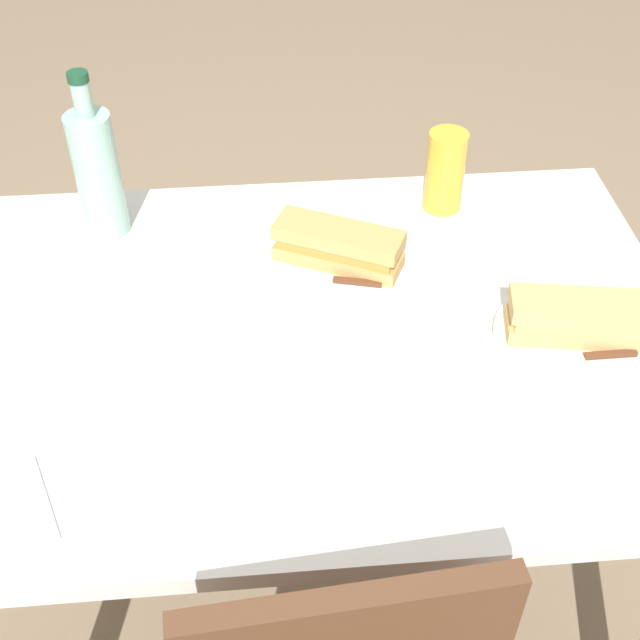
{
  "coord_description": "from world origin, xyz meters",
  "views": [
    {
      "loc": [
        0.08,
        0.96,
        1.67
      ],
      "look_at": [
        0.0,
        0.0,
        0.79
      ],
      "focal_mm": 47.35,
      "sensor_mm": 36.0,
      "label": 1
    }
  ],
  "objects_px": {
    "plate_far": "(571,338)",
    "baguette_sandwich_far": "(576,318)",
    "dining_table": "(320,383)",
    "beer_glass": "(445,171)",
    "knife_far": "(585,357)",
    "baguette_sandwich_near": "(338,246)",
    "water_bottle": "(97,171)",
    "plate_near": "(338,265)",
    "knife_near": "(334,280)",
    "olive_bowl": "(420,357)"
  },
  "relations": [
    {
      "from": "baguette_sandwich_near",
      "to": "plate_far",
      "type": "relative_size",
      "value": 0.94
    },
    {
      "from": "baguette_sandwich_near",
      "to": "water_bottle",
      "type": "distance_m",
      "value": 0.43
    },
    {
      "from": "dining_table",
      "to": "baguette_sandwich_near",
      "type": "xyz_separation_m",
      "value": [
        -0.04,
        -0.15,
        0.17
      ]
    },
    {
      "from": "dining_table",
      "to": "knife_far",
      "type": "height_order",
      "value": "knife_far"
    },
    {
      "from": "beer_glass",
      "to": "baguette_sandwich_far",
      "type": "bearing_deg",
      "value": 108.71
    },
    {
      "from": "plate_far",
      "to": "beer_glass",
      "type": "distance_m",
      "value": 0.4
    },
    {
      "from": "plate_far",
      "to": "baguette_sandwich_far",
      "type": "distance_m",
      "value": 0.04
    },
    {
      "from": "dining_table",
      "to": "baguette_sandwich_far",
      "type": "relative_size",
      "value": 5.5
    },
    {
      "from": "knife_near",
      "to": "beer_glass",
      "type": "distance_m",
      "value": 0.32
    },
    {
      "from": "baguette_sandwich_near",
      "to": "knife_near",
      "type": "xyz_separation_m",
      "value": [
        0.01,
        0.05,
        -0.03
      ]
    },
    {
      "from": "olive_bowl",
      "to": "knife_near",
      "type": "bearing_deg",
      "value": -59.3
    },
    {
      "from": "knife_near",
      "to": "baguette_sandwich_far",
      "type": "bearing_deg",
      "value": 155.78
    },
    {
      "from": "plate_near",
      "to": "water_bottle",
      "type": "xyz_separation_m",
      "value": [
        0.4,
        -0.15,
        0.11
      ]
    },
    {
      "from": "baguette_sandwich_near",
      "to": "baguette_sandwich_far",
      "type": "distance_m",
      "value": 0.39
    },
    {
      "from": "water_bottle",
      "to": "beer_glass",
      "type": "height_order",
      "value": "water_bottle"
    },
    {
      "from": "plate_near",
      "to": "baguette_sandwich_near",
      "type": "distance_m",
      "value": 0.04
    },
    {
      "from": "plate_near",
      "to": "beer_glass",
      "type": "distance_m",
      "value": 0.28
    },
    {
      "from": "plate_near",
      "to": "knife_near",
      "type": "height_order",
      "value": "knife_near"
    },
    {
      "from": "olive_bowl",
      "to": "knife_far",
      "type": "bearing_deg",
      "value": 174.26
    },
    {
      "from": "knife_far",
      "to": "plate_far",
      "type": "bearing_deg",
      "value": -87.04
    },
    {
      "from": "plate_near",
      "to": "beer_glass",
      "type": "xyz_separation_m",
      "value": [
        -0.21,
        -0.17,
        0.07
      ]
    },
    {
      "from": "plate_near",
      "to": "knife_far",
      "type": "height_order",
      "value": "knife_far"
    },
    {
      "from": "knife_near",
      "to": "baguette_sandwich_far",
      "type": "xyz_separation_m",
      "value": [
        -0.35,
        0.16,
        0.03
      ]
    },
    {
      "from": "dining_table",
      "to": "water_bottle",
      "type": "xyz_separation_m",
      "value": [
        0.35,
        -0.3,
        0.24
      ]
    },
    {
      "from": "dining_table",
      "to": "plate_far",
      "type": "relative_size",
      "value": 4.91
    },
    {
      "from": "baguette_sandwich_near",
      "to": "knife_near",
      "type": "bearing_deg",
      "value": 76.68
    },
    {
      "from": "baguette_sandwich_far",
      "to": "knife_far",
      "type": "bearing_deg",
      "value": 92.96
    },
    {
      "from": "beer_glass",
      "to": "olive_bowl",
      "type": "height_order",
      "value": "beer_glass"
    },
    {
      "from": "baguette_sandwich_near",
      "to": "water_bottle",
      "type": "xyz_separation_m",
      "value": [
        0.4,
        -0.15,
        0.07
      ]
    },
    {
      "from": "dining_table",
      "to": "olive_bowl",
      "type": "relative_size",
      "value": 13.62
    },
    {
      "from": "dining_table",
      "to": "knife_far",
      "type": "xyz_separation_m",
      "value": [
        -0.38,
        0.11,
        0.14
      ]
    },
    {
      "from": "olive_bowl",
      "to": "baguette_sandwich_near",
      "type": "bearing_deg",
      "value": -67.44
    },
    {
      "from": "olive_bowl",
      "to": "plate_near",
      "type": "bearing_deg",
      "value": -67.44
    },
    {
      "from": "baguette_sandwich_far",
      "to": "water_bottle",
      "type": "height_order",
      "value": "water_bottle"
    },
    {
      "from": "dining_table",
      "to": "water_bottle",
      "type": "distance_m",
      "value": 0.52
    },
    {
      "from": "baguette_sandwich_far",
      "to": "water_bottle",
      "type": "distance_m",
      "value": 0.82
    },
    {
      "from": "water_bottle",
      "to": "beer_glass",
      "type": "relative_size",
      "value": 1.98
    },
    {
      "from": "knife_far",
      "to": "dining_table",
      "type": "bearing_deg",
      "value": -16.35
    },
    {
      "from": "baguette_sandwich_far",
      "to": "beer_glass",
      "type": "height_order",
      "value": "beer_glass"
    },
    {
      "from": "water_bottle",
      "to": "olive_bowl",
      "type": "relative_size",
      "value": 3.53
    },
    {
      "from": "knife_far",
      "to": "olive_bowl",
      "type": "relative_size",
      "value": 2.13
    },
    {
      "from": "knife_near",
      "to": "baguette_sandwich_far",
      "type": "relative_size",
      "value": 0.84
    },
    {
      "from": "baguette_sandwich_near",
      "to": "beer_glass",
      "type": "distance_m",
      "value": 0.27
    },
    {
      "from": "plate_near",
      "to": "knife_far",
      "type": "relative_size",
      "value": 1.31
    },
    {
      "from": "baguette_sandwich_far",
      "to": "beer_glass",
      "type": "relative_size",
      "value": 1.39
    },
    {
      "from": "olive_bowl",
      "to": "water_bottle",
      "type": "bearing_deg",
      "value": -37.88
    },
    {
      "from": "dining_table",
      "to": "plate_far",
      "type": "bearing_deg",
      "value": 171.02
    },
    {
      "from": "olive_bowl",
      "to": "beer_glass",
      "type": "bearing_deg",
      "value": -105.52
    },
    {
      "from": "water_bottle",
      "to": "olive_bowl",
      "type": "bearing_deg",
      "value": 142.12
    },
    {
      "from": "dining_table",
      "to": "beer_glass",
      "type": "xyz_separation_m",
      "value": [
        -0.25,
        -0.31,
        0.2
      ]
    }
  ]
}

